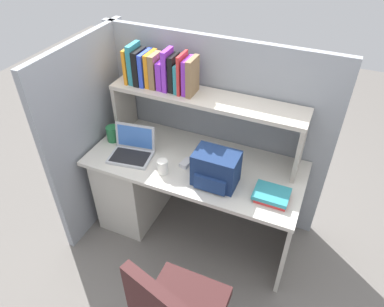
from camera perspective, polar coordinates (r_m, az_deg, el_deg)
ground_plane at (r=3.15m, az=0.37°, el=-11.75°), size 8.00×8.00×0.00m
desk at (r=2.98m, az=-6.50°, el=-4.36°), size 1.60×0.70×0.73m
cubicle_partition_rear at (r=2.89m, az=3.42°, el=3.65°), size 1.84×0.05×1.55m
cubicle_partition_left at (r=2.94m, az=-15.36°, el=2.93°), size 0.05×1.06×1.55m
overhead_hutch at (r=2.58m, az=2.24°, el=7.21°), size 1.44×0.28×0.45m
reference_books_on_shelf at (r=2.61m, az=-5.12°, el=13.08°), size 0.53×0.18×0.30m
laptop at (r=2.71m, az=-9.52°, el=0.64°), size 0.34×0.29×0.22m
backpack at (r=2.39m, az=3.80°, el=-2.53°), size 0.30×0.23×0.25m
computer_mouse at (r=2.60m, az=-0.93°, el=-1.53°), size 0.08×0.11×0.03m
paper_cup at (r=2.52m, az=-4.72°, el=-2.12°), size 0.08×0.08×0.11m
snack_canister at (r=2.89m, az=-12.62°, el=3.07°), size 0.10×0.10×0.12m
desk_book_stack at (r=2.40m, az=12.64°, el=-6.53°), size 0.23×0.18×0.05m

